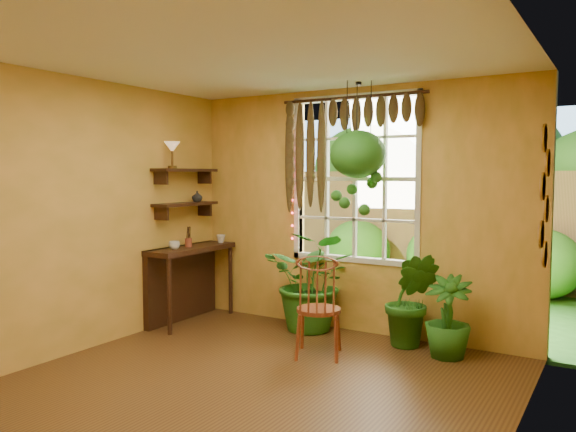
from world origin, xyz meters
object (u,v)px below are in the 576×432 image
at_px(potted_plant_left, 313,281).
at_px(windsor_chair, 318,323).
at_px(counter_ledge, 185,275).
at_px(potted_plant_mid, 411,300).
at_px(hanging_basket, 358,161).

bearing_deg(potted_plant_left, windsor_chair, -58.29).
height_order(counter_ledge, windsor_chair, windsor_chair).
relative_size(windsor_chair, potted_plant_mid, 1.18).
xyz_separation_m(potted_plant_mid, hanging_basket, (-0.57, -0.07, 1.41)).
distance_m(potted_plant_left, hanging_basket, 1.44).
relative_size(counter_ledge, potted_plant_mid, 1.24).
distance_m(counter_ledge, potted_plant_mid, 2.70).
distance_m(counter_ledge, potted_plant_left, 1.59).
height_order(counter_ledge, hanging_basket, hanging_basket).
bearing_deg(hanging_basket, potted_plant_mid, 6.53).
bearing_deg(windsor_chair, hanging_basket, 59.86).
relative_size(counter_ledge, potted_plant_left, 1.06).
height_order(counter_ledge, potted_plant_left, potted_plant_left).
bearing_deg(hanging_basket, counter_ledge, -171.15).
distance_m(potted_plant_mid, hanging_basket, 1.52).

